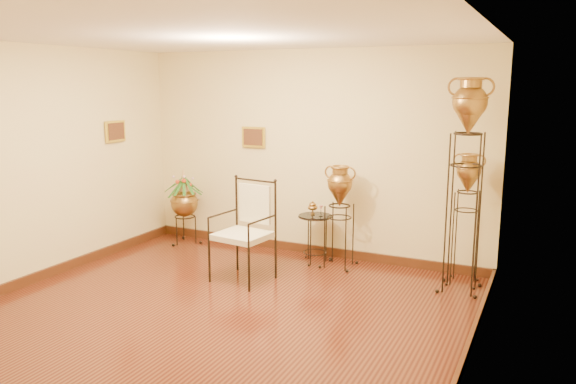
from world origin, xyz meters
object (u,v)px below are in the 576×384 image
at_px(amphora_mid, 466,218).
at_px(side_table, 315,238).
at_px(armchair, 242,232).
at_px(planter_urn, 184,200).
at_px(amphora_tall, 465,184).

xyz_separation_m(amphora_mid, side_table, (-1.91, 0.00, -0.46)).
bearing_deg(armchair, planter_urn, 154.06).
bearing_deg(side_table, amphora_mid, -0.02).
relative_size(amphora_tall, side_table, 3.03).
distance_m(amphora_mid, planter_urn, 4.01).
bearing_deg(amphora_tall, armchair, -161.80).
bearing_deg(amphora_mid, amphora_tall, -90.00).
height_order(amphora_mid, armchair, amphora_mid).
relative_size(amphora_mid, armchair, 1.30).
distance_m(amphora_tall, amphora_mid, 0.51).
distance_m(planter_urn, armchair, 1.90).
bearing_deg(amphora_tall, side_table, 172.79).
bearing_deg(planter_urn, amphora_mid, 0.00).
bearing_deg(planter_urn, armchair, -33.03).
bearing_deg(planter_urn, amphora_tall, -3.44).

